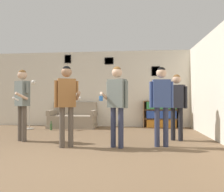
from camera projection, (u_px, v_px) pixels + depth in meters
name	position (u px, v px, depth m)	size (l,w,h in m)	color
ground_plane	(59.00, 165.00, 3.35)	(20.00, 20.00, 0.00)	brown
wall_back	(102.00, 89.00, 7.88)	(8.56, 0.08, 2.70)	silver
wall_right	(215.00, 85.00, 5.29)	(0.06, 6.92, 2.70)	silver
couch	(73.00, 119.00, 7.56)	(1.62, 0.80, 0.87)	gray
bookshelf	(161.00, 114.00, 7.45)	(1.20, 0.30, 0.93)	brown
floor_lamp	(29.00, 96.00, 7.16)	(0.43, 0.28, 1.61)	#ADA89E
person_player_foreground_left	(22.00, 97.00, 5.17)	(0.43, 0.60, 1.70)	brown
person_player_foreground_center	(67.00, 97.00, 4.54)	(0.59, 0.40, 1.69)	brown
person_watcher_holding_cup	(117.00, 98.00, 4.50)	(0.58, 0.36, 1.68)	#2D334C
person_spectator_near_bookshelf	(161.00, 98.00, 4.59)	(0.50, 0.21, 1.68)	#2D334C
person_spectator_far_right	(177.00, 100.00, 5.25)	(0.45, 0.34, 1.59)	black
bottle_on_floor	(51.00, 127.00, 6.94)	(0.07, 0.07, 0.29)	#3D6638
drinking_cup	(162.00, 99.00, 7.45)	(0.09, 0.09, 0.09)	blue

